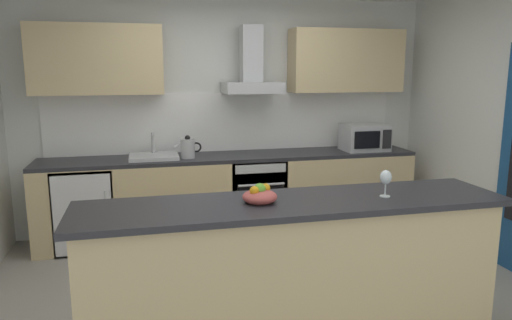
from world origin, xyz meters
TOP-DOWN VIEW (x-y plane):
  - ground at (0.00, 0.00)m, footprint 5.63×4.72m
  - wall_back at (0.00, 1.92)m, footprint 5.63×0.12m
  - backsplash_tile at (0.00, 1.85)m, footprint 3.93×0.02m
  - counter_back at (0.00, 1.54)m, footprint 4.07×0.60m
  - counter_island at (-0.02, -0.68)m, footprint 2.77×0.64m
  - upper_cabinets at (0.00, 1.69)m, footprint 4.02×0.32m
  - oven at (0.24, 1.51)m, footprint 0.60×0.62m
  - refrigerator at (-1.54, 1.51)m, footprint 0.58×0.60m
  - microwave at (1.53, 1.48)m, footprint 0.50×0.38m
  - sink at (-0.84, 1.52)m, footprint 0.50×0.40m
  - kettle at (-0.49, 1.48)m, footprint 0.29×0.15m
  - range_hood at (0.24, 1.64)m, footprint 0.62×0.45m
  - wine_glass at (0.58, -0.73)m, footprint 0.08×0.08m
  - fruit_bowl at (-0.24, -0.67)m, footprint 0.22×0.22m

SIDE VIEW (x-z plane):
  - ground at x=0.00m, z-range -0.02..0.00m
  - refrigerator at x=-1.54m, z-range 0.00..0.85m
  - counter_back at x=0.00m, z-range 0.00..0.90m
  - oven at x=0.24m, z-range 0.06..0.86m
  - counter_island at x=-0.02m, z-range 0.01..1.00m
  - sink at x=-0.84m, z-range 0.80..1.06m
  - kettle at x=-0.49m, z-range 0.89..1.13m
  - fruit_bowl at x=-0.24m, z-range 0.97..1.10m
  - microwave at x=1.53m, z-range 0.90..1.20m
  - wine_glass at x=0.58m, z-range 1.03..1.21m
  - backsplash_tile at x=0.00m, z-range 0.90..1.56m
  - wall_back at x=0.00m, z-range 0.00..2.60m
  - range_hood at x=0.24m, z-range 1.43..2.15m
  - upper_cabinets at x=0.00m, z-range 1.56..2.26m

